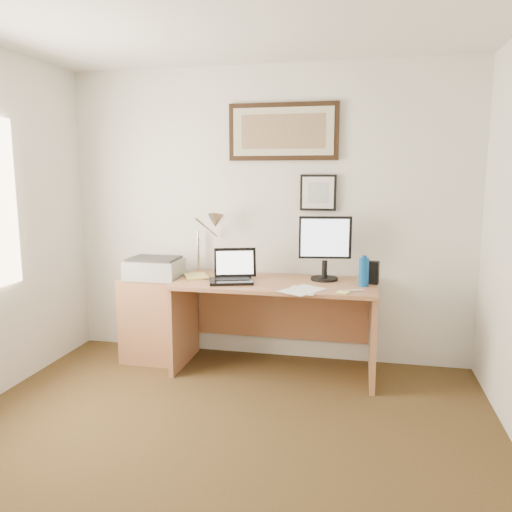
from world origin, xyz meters
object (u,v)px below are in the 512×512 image
(lcd_monitor, at_px, (325,245))
(book, at_px, (185,277))
(side_cabinet, at_px, (154,318))
(water_bottle, at_px, (364,272))
(desk, at_px, (277,307))
(laptop, at_px, (233,274))
(printer, at_px, (155,268))

(lcd_monitor, bearing_deg, book, -172.45)
(book, xyz_separation_m, lcd_monitor, (1.14, 0.15, 0.28))
(side_cabinet, xyz_separation_m, water_bottle, (1.76, -0.06, 0.49))
(side_cabinet, relative_size, desk, 0.46)
(side_cabinet, bearing_deg, laptop, -8.53)
(laptop, distance_m, printer, 0.70)
(side_cabinet, relative_size, laptop, 1.84)
(book, relative_size, desk, 0.15)
(laptop, height_order, printer, laptop)
(water_bottle, distance_m, desk, 0.78)
(book, bearing_deg, printer, 176.57)
(desk, bearing_deg, side_cabinet, -178.11)
(water_bottle, distance_m, book, 1.45)
(water_bottle, height_order, book, water_bottle)
(lcd_monitor, bearing_deg, printer, -174.60)
(water_bottle, height_order, laptop, laptop)
(book, bearing_deg, water_bottle, -0.34)
(book, height_order, printer, printer)
(laptop, bearing_deg, printer, 174.20)
(desk, bearing_deg, lcd_monitor, 8.92)
(laptop, relative_size, lcd_monitor, 0.76)
(desk, relative_size, lcd_monitor, 3.08)
(water_bottle, relative_size, book, 0.90)
(lcd_monitor, xyz_separation_m, printer, (-1.42, -0.13, -0.22))
(water_bottle, bearing_deg, printer, 179.16)
(water_bottle, relative_size, desk, 0.14)
(lcd_monitor, relative_size, printer, 1.18)
(desk, relative_size, printer, 3.64)
(book, bearing_deg, desk, 6.86)
(desk, bearing_deg, book, -173.14)
(printer, bearing_deg, water_bottle, -0.84)
(water_bottle, relative_size, laptop, 0.55)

